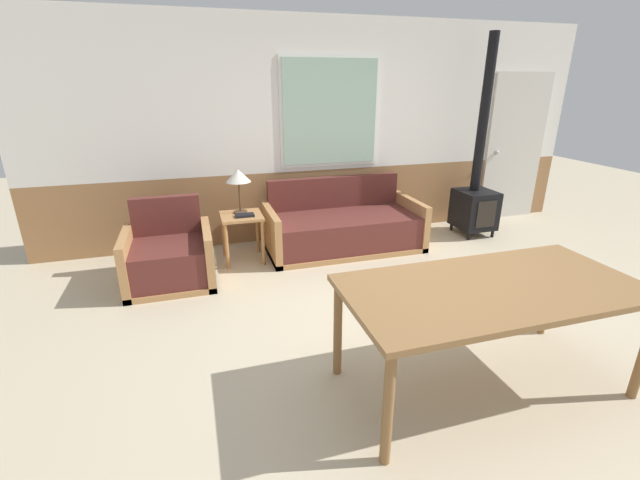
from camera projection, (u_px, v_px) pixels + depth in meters
The scene contains 10 objects.
ground_plane at pixel (424, 335), 3.53m from camera, with size 16.00×16.00×0.00m, color beige.
wall_back at pixel (328, 132), 5.41m from camera, with size 7.20×0.09×2.70m.
couch at pixel (343, 229), 5.28m from camera, with size 1.88×0.89×0.83m.
armchair at pixel (170, 259), 4.38m from camera, with size 0.86×0.80×0.83m.
side_table at pixel (242, 224), 4.86m from camera, with size 0.46×0.46×0.55m.
table_lamp at pixel (238, 177), 4.75m from camera, with size 0.28×0.28×0.50m.
book_stack at pixel (245, 215), 4.76m from camera, with size 0.20×0.12×0.03m.
dining_table at pixel (492, 295), 2.73m from camera, with size 1.92×0.93×0.76m.
wood_stove at pixel (476, 191), 5.67m from camera, with size 0.46×0.51×2.52m.
entry_door at pixel (515, 148), 6.24m from camera, with size 0.95×0.09×2.08m.
Camera 1 is at (-1.70, -2.65, 1.98)m, focal length 24.00 mm.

